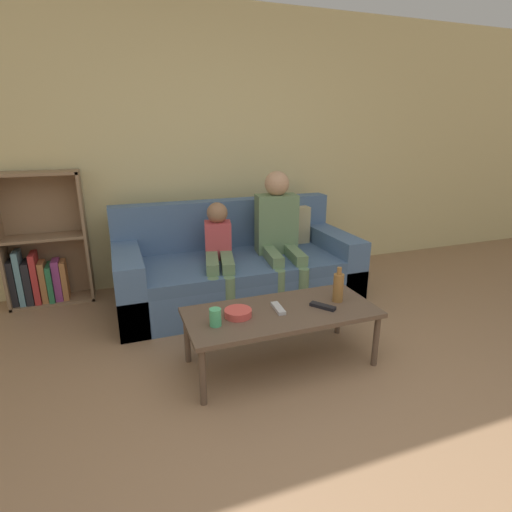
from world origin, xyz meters
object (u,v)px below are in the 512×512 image
person_child (219,251)px  snack_bowl (238,313)px  bookshelf (43,254)px  coffee_table (281,315)px  couch (237,269)px  tv_remote_0 (278,308)px  tv_remote_1 (323,306)px  cup_near (215,317)px  bottle (338,287)px  person_adult (279,227)px

person_child → snack_bowl: (-0.14, -0.98, -0.10)m
bookshelf → coffee_table: size_ratio=0.94×
couch → bookshelf: (-1.63, 0.50, 0.17)m
tv_remote_0 → tv_remote_1: size_ratio=1.04×
cup_near → snack_bowl: cup_near is taller
snack_bowl → coffee_table: bearing=-3.3°
bookshelf → person_child: 1.57m
person_child → bottle: bearing=-48.1°
bottle → bookshelf: bearing=140.3°
coffee_table → bookshelf: bearing=133.6°
cup_near → tv_remote_0: 0.44m
person_adult → tv_remote_1: (-0.16, -1.11, -0.26)m
tv_remote_1 → person_adult: bearing=46.0°
person_adult → cup_near: person_adult is taller
person_child → snack_bowl: bearing=-85.7°
couch → person_child: person_child is taller
couch → bookshelf: size_ratio=1.81×
couch → coffee_table: couch is taller
cup_near → tv_remote_1: cup_near is taller
coffee_table → cup_near: cup_near is taller
person_child → tv_remote_0: person_child is taller
coffee_table → tv_remote_0: tv_remote_0 is taller
tv_remote_0 → bottle: bottle is taller
couch → bottle: size_ratio=8.71×
bottle → cup_near: bearing=-176.3°
tv_remote_0 → person_child: bearing=101.1°
coffee_table → tv_remote_1: 0.28m
snack_bowl → bookshelf: bearing=128.1°
couch → bottle: (0.35, -1.14, 0.21)m
person_adult → cup_near: (-0.87, -1.11, -0.21)m
couch → snack_bowl: couch is taller
couch → person_adult: size_ratio=1.84×
cup_near → tv_remote_0: cup_near is taller
coffee_table → snack_bowl: bearing=176.7°
tv_remote_1 → cup_near: bearing=143.8°
cup_near → bottle: bearing=3.7°
bottle → tv_remote_0: bearing=178.3°
person_child → tv_remote_0: size_ratio=5.20×
cup_near → person_child: bearing=73.8°
tv_remote_1 → couch: bearing=63.8°
person_child → cup_near: 1.09m
person_child → tv_remote_0: 0.99m
coffee_table → bottle: bearing=0.4°
person_child → tv_remote_1: person_child is taller
coffee_table → couch: bearing=87.0°
bottle → couch: bearing=107.1°
bookshelf → person_adult: bookshelf is taller
couch → person_child: (-0.21, -0.15, 0.24)m
bookshelf → person_adult: 2.09m
tv_remote_1 → snack_bowl: 0.56m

